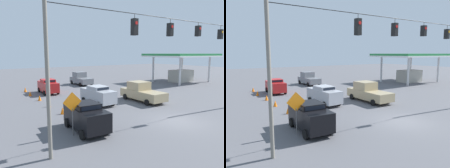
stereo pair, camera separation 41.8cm
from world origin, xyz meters
TOP-DOWN VIEW (x-y plane):
  - ground_plane at (0.00, 0.00)m, footprint 140.00×140.00m
  - overhead_signal_span at (0.10, 0.28)m, footprint 20.62×0.38m
  - pickup_truck_grey_oncoming_deep at (-3.02, -22.48)m, footprint 2.25×5.12m
  - sedan_red_withflow_far at (4.23, -17.68)m, footprint 2.13×4.50m
  - sedan_silver_withflow_mid at (2.10, -8.50)m, footprint 2.10×4.39m
  - sedan_black_parked_shoulder at (6.83, -2.30)m, footprint 2.16×4.33m
  - pickup_truck_tan_crossing_near at (-2.76, -7.12)m, footprint 2.38×5.61m
  - traffic_cone_nearest at (6.68, -3.44)m, footprint 0.38×0.38m
  - traffic_cone_second at (6.56, -7.10)m, footprint 0.38×0.38m
  - traffic_cone_third at (6.65, -10.35)m, footprint 0.38×0.38m
  - traffic_cone_fourth at (6.55, -13.73)m, footprint 0.38×0.38m
  - traffic_cone_fifth at (6.71, -17.15)m, footprint 0.38×0.38m
  - traffic_cone_farthest at (6.47, -20.50)m, footprint 0.38×0.38m
  - gas_station at (-20.04, -15.24)m, footprint 12.11×8.75m
  - work_zone_sign at (7.94, -1.99)m, footprint 1.27×0.06m

SIDE VIEW (x-z plane):
  - ground_plane at x=0.00m, z-range 0.00..0.00m
  - traffic_cone_nearest at x=6.68m, z-range 0.00..0.62m
  - traffic_cone_second at x=6.56m, z-range 0.00..0.62m
  - traffic_cone_third at x=6.65m, z-range 0.00..0.62m
  - traffic_cone_fourth at x=6.55m, z-range 0.00..0.62m
  - traffic_cone_fifth at x=6.71m, z-range 0.00..0.62m
  - traffic_cone_farthest at x=6.47m, z-range 0.00..0.62m
  - pickup_truck_grey_oncoming_deep at x=-3.02m, z-range -0.08..2.04m
  - pickup_truck_tan_crossing_near at x=-2.76m, z-range -0.08..2.04m
  - sedan_red_withflow_far at x=4.23m, z-range 0.04..1.93m
  - sedan_silver_withflow_mid at x=2.10m, z-range 0.04..1.97m
  - sedan_black_parked_shoulder at x=6.83m, z-range 0.04..2.00m
  - work_zone_sign at x=7.94m, z-range 0.57..3.41m
  - gas_station at x=-20.04m, z-range 1.20..6.40m
  - overhead_signal_span at x=0.10m, z-range 1.02..9.61m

